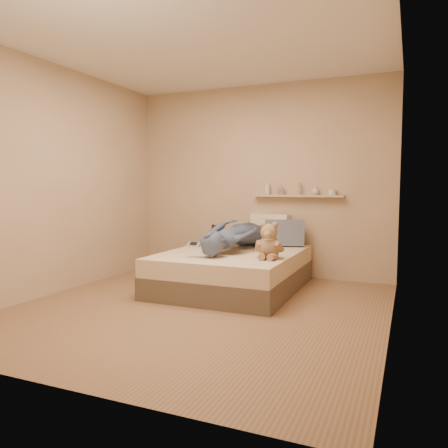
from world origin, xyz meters
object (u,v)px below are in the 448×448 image
at_px(dark_plush, 216,235).
at_px(wall_shelf, 298,196).
at_px(teddy_bear, 269,243).
at_px(pillow_grey, 284,233).
at_px(pillow_cream, 270,229).
at_px(game_console, 194,244).
at_px(bed, 233,270).
at_px(person, 236,234).

distance_m(dark_plush, wall_shelf, 1.23).
relative_size(teddy_bear, pillow_grey, 0.81).
bearing_deg(dark_plush, pillow_cream, 12.95).
height_order(game_console, teddy_bear, teddy_bear).
height_order(bed, person, person).
relative_size(person, wall_shelf, 1.32).
bearing_deg(wall_shelf, pillow_grey, -117.00).
relative_size(game_console, dark_plush, 0.65).
distance_m(bed, game_console, 0.72).
bearing_deg(game_console, wall_shelf, 62.34).
xyz_separation_m(pillow_cream, wall_shelf, (0.35, 0.08, 0.45)).
bearing_deg(game_console, person, 74.38).
bearing_deg(pillow_cream, pillow_grey, -30.47).
xyz_separation_m(bed, game_console, (-0.23, -0.58, 0.37)).
height_order(teddy_bear, dark_plush, teddy_bear).
height_order(dark_plush, pillow_cream, pillow_cream).
bearing_deg(game_console, teddy_bear, 16.80).
bearing_deg(wall_shelf, bed, -121.18).
bearing_deg(pillow_grey, pillow_cream, 149.53).
relative_size(dark_plush, pillow_cream, 0.47).
distance_m(dark_plush, pillow_grey, 0.97).
height_order(game_console, person, person).
bearing_deg(dark_plush, bed, -51.39).
xyz_separation_m(dark_plush, pillow_cream, (0.73, 0.17, 0.09)).
bearing_deg(pillow_cream, dark_plush, -167.05).
bearing_deg(pillow_grey, dark_plush, -178.36).
xyz_separation_m(pillow_cream, pillow_grey, (0.24, -0.14, -0.03)).
relative_size(teddy_bear, dark_plush, 1.57).
distance_m(dark_plush, pillow_cream, 0.75).
bearing_deg(game_console, pillow_grey, 62.23).
height_order(pillow_cream, wall_shelf, wall_shelf).
height_order(teddy_bear, pillow_cream, pillow_cream).
bearing_deg(pillow_cream, bed, -103.58).
distance_m(teddy_bear, person, 0.76).
distance_m(game_console, teddy_bear, 0.81).
bearing_deg(teddy_bear, wall_shelf, 89.97).
bearing_deg(game_console, bed, 68.34).
bearing_deg(pillow_cream, game_console, -106.99).
relative_size(game_console, teddy_bear, 0.41).
bearing_deg(teddy_bear, person, 138.94).
xyz_separation_m(bed, teddy_bear, (0.55, -0.34, 0.39)).
distance_m(game_console, wall_shelf, 1.76).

